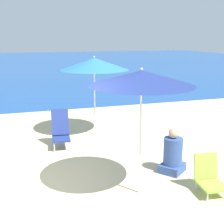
# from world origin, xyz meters

# --- Properties ---
(ground_plane) EXTENTS (60.00, 60.00, 0.00)m
(ground_plane) POSITION_xyz_m (0.00, 0.00, 0.00)
(ground_plane) COLOR #D1BA89
(sea_water) EXTENTS (60.00, 40.00, 0.01)m
(sea_water) POSITION_xyz_m (0.00, 25.96, 0.00)
(sea_water) COLOR #19478C
(sea_water) RESTS_ON ground
(beach_umbrella_navy) EXTENTS (1.66, 1.66, 2.09)m
(beach_umbrella_navy) POSITION_xyz_m (1.79, -0.41, 1.93)
(beach_umbrella_navy) COLOR white
(beach_umbrella_navy) RESTS_ON ground
(beach_umbrella_blue) EXTENTS (1.76, 1.76, 2.06)m
(beach_umbrella_blue) POSITION_xyz_m (1.92, 2.91, 1.86)
(beach_umbrella_blue) COLOR white
(beach_umbrella_blue) RESTS_ON ground
(beach_chair_lime) EXTENTS (0.47, 0.57, 0.63)m
(beach_chair_lime) POSITION_xyz_m (2.92, -0.73, 0.28)
(beach_chair_lime) COLOR silver
(beach_chair_lime) RESTS_ON ground
(beach_chair_navy) EXTENTS (0.47, 0.68, 0.87)m
(beach_chair_navy) POSITION_xyz_m (0.90, 2.23, 0.41)
(beach_chair_navy) COLOR silver
(beach_chair_navy) RESTS_ON ground
(person_seated_near) EXTENTS (0.61, 0.60, 0.88)m
(person_seated_near) POSITION_xyz_m (2.72, 0.15, 0.35)
(person_seated_near) COLOR #334C8C
(person_seated_near) RESTS_ON ground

